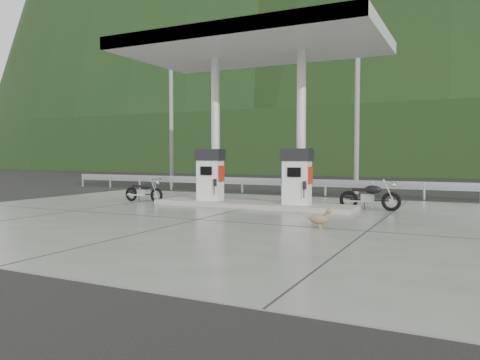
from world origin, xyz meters
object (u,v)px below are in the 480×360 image
at_px(duck, 319,220).
at_px(motorcycle_left, 144,191).
at_px(gas_pump_left, 210,175).
at_px(motorcycle_right, 370,197).
at_px(gas_pump_right, 297,177).

bearing_deg(duck, motorcycle_left, 145.15).
height_order(gas_pump_left, motorcycle_right, gas_pump_left).
relative_size(gas_pump_right, duck, 3.25).
bearing_deg(gas_pump_left, motorcycle_left, -175.51).
distance_m(gas_pump_left, motorcycle_left, 2.82).
distance_m(gas_pump_right, duck, 4.00).
relative_size(gas_pump_left, duck, 3.25).
relative_size(gas_pump_left, gas_pump_right, 1.00).
height_order(gas_pump_right, motorcycle_left, gas_pump_right).
xyz_separation_m(gas_pump_right, duck, (1.77, -3.49, -0.85)).
relative_size(gas_pump_right, motorcycle_left, 1.11).
xyz_separation_m(gas_pump_right, motorcycle_right, (2.15, 0.80, -0.63)).
distance_m(gas_pump_left, motorcycle_right, 5.45).
bearing_deg(motorcycle_right, motorcycle_left, -174.26).
distance_m(gas_pump_right, motorcycle_right, 2.38).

